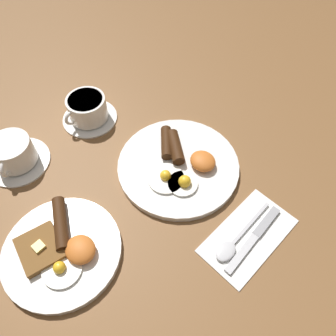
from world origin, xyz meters
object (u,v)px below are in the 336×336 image
(teacup_far, at_px, (14,154))
(spoon, at_px, (231,245))
(knife, at_px, (256,235))
(breakfast_plate_near, at_px, (179,165))
(breakfast_plate_far, at_px, (62,250))
(teacup_near, at_px, (88,110))

(teacup_far, distance_m, spoon, 0.52)
(knife, bearing_deg, breakfast_plate_near, -96.93)
(breakfast_plate_near, relative_size, breakfast_plate_far, 1.20)
(spoon, bearing_deg, breakfast_plate_far, -44.66)
(breakfast_plate_near, distance_m, knife, 0.23)
(breakfast_plate_near, height_order, knife, breakfast_plate_near)
(knife, height_order, spoon, spoon)
(breakfast_plate_far, distance_m, teacup_far, 0.26)
(teacup_far, xyz_separation_m, knife, (-0.49, -0.27, -0.02))
(breakfast_plate_near, xyz_separation_m, knife, (-0.23, 0.00, -0.00))
(breakfast_plate_near, relative_size, teacup_far, 1.91)
(breakfast_plate_far, bearing_deg, knife, -126.91)
(spoon, bearing_deg, knife, 155.65)
(teacup_far, height_order, knife, teacup_far)
(breakfast_plate_near, distance_m, spoon, 0.22)
(breakfast_plate_far, relative_size, teacup_near, 1.65)
(breakfast_plate_far, xyz_separation_m, teacup_far, (0.26, -0.04, 0.02))
(teacup_near, bearing_deg, breakfast_plate_near, -166.13)
(teacup_near, distance_m, spoon, 0.48)
(breakfast_plate_near, xyz_separation_m, spoon, (-0.21, 0.05, -0.00))
(teacup_far, bearing_deg, spoon, -155.40)
(breakfast_plate_near, height_order, breakfast_plate_far, same)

